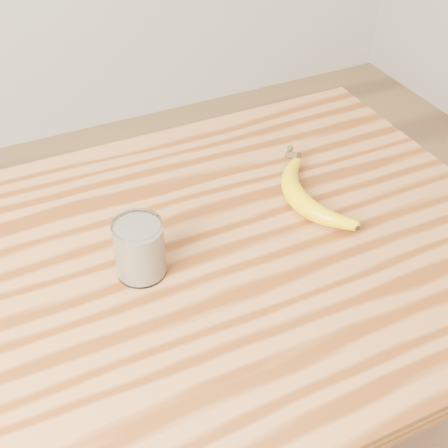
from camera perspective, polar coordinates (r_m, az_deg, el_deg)
name	(u,v)px	position (r m, az deg, el deg)	size (l,w,h in m)	color
table	(176,319)	(1.11, -4.44, -8.67)	(1.20, 0.80, 0.90)	#AD6B37
smoothie_glass	(140,249)	(0.98, -7.73, -2.29)	(0.08, 0.08, 0.10)	white
banana	(297,199)	(1.13, 6.72, 2.31)	(0.11, 0.31, 0.04)	#ECBD04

